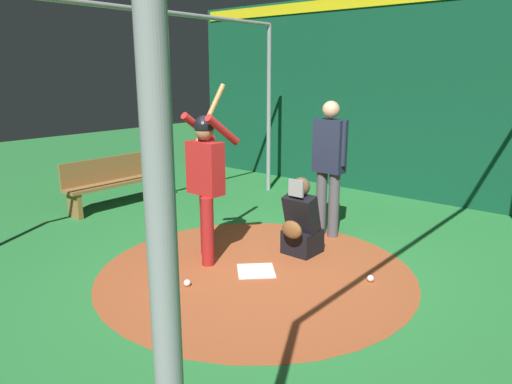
{
  "coord_description": "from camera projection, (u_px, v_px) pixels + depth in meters",
  "views": [
    {
      "loc": [
        3.88,
        3.25,
        2.24
      ],
      "look_at": [
        0.0,
        0.0,
        0.95
      ],
      "focal_mm": 33.26,
      "sensor_mm": 36.0,
      "label": 1
    }
  ],
  "objects": [
    {
      "name": "baseball_0",
      "position": [
        370.0,
        278.0,
        5.18
      ],
      "size": [
        0.07,
        0.07,
        0.07
      ],
      "primitive_type": "sphere",
      "color": "white",
      "rests_on": "dirt_circle"
    },
    {
      "name": "bench",
      "position": [
        116.0,
        181.0,
        8.01
      ],
      "size": [
        1.87,
        0.36,
        0.85
      ],
      "color": "olive",
      "rests_on": "ground"
    },
    {
      "name": "cage_frame",
      "position": [
        256.0,
        75.0,
        4.91
      ],
      "size": [
        6.4,
        4.74,
        3.09
      ],
      "color": "gray",
      "rests_on": "ground"
    },
    {
      "name": "ground_plane",
      "position": [
        256.0,
        272.0,
        5.45
      ],
      "size": [
        26.05,
        26.05,
        0.0
      ],
      "primitive_type": "plane",
      "color": "#287A38"
    },
    {
      "name": "baseball_1",
      "position": [
        187.0,
        283.0,
        5.07
      ],
      "size": [
        0.07,
        0.07,
        0.07
      ],
      "primitive_type": "sphere",
      "color": "white",
      "rests_on": "dirt_circle"
    },
    {
      "name": "back_wall",
      "position": [
        417.0,
        97.0,
        8.26
      ],
      "size": [
        0.22,
        10.05,
        3.6
      ],
      "color": "#0F472D",
      "rests_on": "ground"
    },
    {
      "name": "baseball_2",
      "position": [
        156.0,
        291.0,
        4.89
      ],
      "size": [
        0.07,
        0.07,
        0.07
      ],
      "primitive_type": "sphere",
      "color": "white",
      "rests_on": "dirt_circle"
    },
    {
      "name": "dirt_circle",
      "position": [
        256.0,
        272.0,
        5.45
      ],
      "size": [
        3.61,
        3.61,
        0.01
      ],
      "primitive_type": "cylinder",
      "color": "#9E4C28",
      "rests_on": "ground"
    },
    {
      "name": "catcher",
      "position": [
        301.0,
        224.0,
        5.9
      ],
      "size": [
        0.58,
        0.4,
        0.99
      ],
      "color": "black",
      "rests_on": "ground"
    },
    {
      "name": "batter",
      "position": [
        206.0,
        174.0,
        5.58
      ],
      "size": [
        0.68,
        0.49,
        2.1
      ],
      "color": "maroon",
      "rests_on": "ground"
    },
    {
      "name": "home_plate",
      "position": [
        256.0,
        271.0,
        5.45
      ],
      "size": [
        0.59,
        0.59,
        0.01
      ],
      "primitive_type": "cube",
      "rotation": [
        0.0,
        0.0,
        0.79
      ],
      "color": "white",
      "rests_on": "dirt_circle"
    },
    {
      "name": "umpire",
      "position": [
        329.0,
        161.0,
        6.44
      ],
      "size": [
        0.23,
        0.49,
        1.87
      ],
      "color": "#4C4C51",
      "rests_on": "ground"
    }
  ]
}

